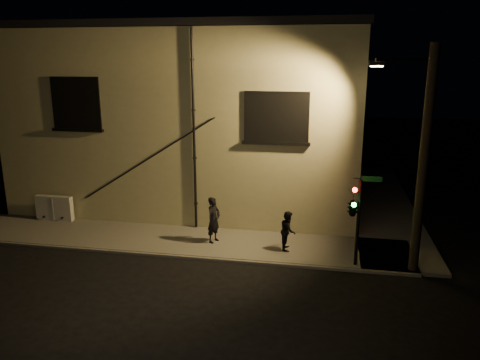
% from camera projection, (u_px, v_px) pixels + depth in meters
% --- Properties ---
extents(ground, '(90.00, 90.00, 0.00)m').
position_uv_depth(ground, '(222.00, 261.00, 17.29)').
color(ground, black).
extents(sidewalk, '(21.00, 16.00, 0.12)m').
position_uv_depth(sidewalk, '(269.00, 222.00, 21.24)').
color(sidewalk, '#5B5B52').
rests_on(sidewalk, ground).
extents(building, '(16.20, 12.23, 8.80)m').
position_uv_depth(building, '(203.00, 112.00, 25.25)').
color(building, tan).
rests_on(building, ground).
extents(utility_cabinet, '(1.72, 0.29, 1.13)m').
position_uv_depth(utility_cabinet, '(55.00, 208.00, 21.15)').
color(utility_cabinet, beige).
rests_on(utility_cabinet, sidewalk).
extents(pedestrian_a, '(0.67, 0.79, 1.84)m').
position_uv_depth(pedestrian_a, '(214.00, 220.00, 18.55)').
color(pedestrian_a, black).
rests_on(pedestrian_a, sidewalk).
extents(pedestrian_b, '(0.61, 0.76, 1.52)m').
position_uv_depth(pedestrian_b, '(288.00, 230.00, 17.86)').
color(pedestrian_b, black).
rests_on(pedestrian_b, sidewalk).
extents(traffic_signal, '(1.27, 1.92, 3.27)m').
position_uv_depth(traffic_signal, '(353.00, 207.00, 16.08)').
color(traffic_signal, black).
rests_on(traffic_signal, sidewalk).
extents(streetlamp_pole, '(2.06, 1.40, 7.75)m').
position_uv_depth(streetlamp_pole, '(421.00, 158.00, 15.40)').
color(streetlamp_pole, black).
rests_on(streetlamp_pole, ground).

